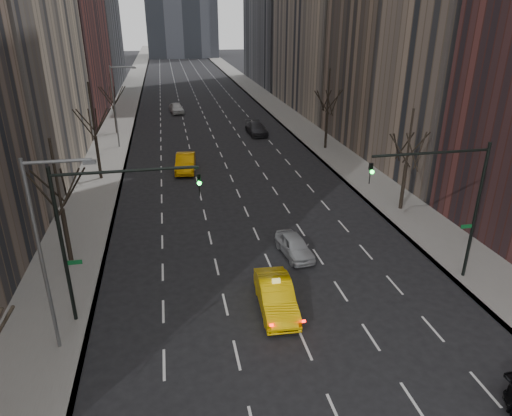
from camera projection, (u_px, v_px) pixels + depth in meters
sidewalk_left at (125, 107)px, 75.03m from camera, size 4.50×320.00×0.15m
sidewalk_right at (270, 102)px, 79.37m from camera, size 4.50×320.00×0.15m
tree_lw_b at (62, 209)px, 26.71m from camera, size 3.36×3.50×7.82m
tree_lw_c at (96, 137)px, 41.02m from camera, size 3.36×3.50×8.74m
tree_lw_d at (114, 106)px, 57.46m from camera, size 3.36×3.50×7.36m
tree_rw_b at (406, 165)px, 34.56m from camera, size 3.36×3.50×7.82m
tree_rw_c at (327, 114)px, 50.69m from camera, size 3.36×3.50×8.74m
traffic_mast_left at (97, 220)px, 21.10m from camera, size 6.69×0.39×8.00m
traffic_mast_right at (452, 192)px, 24.33m from camera, size 6.69×0.39×8.00m
streetlight_near at (47, 240)px, 18.94m from camera, size 2.83×0.22×9.00m
streetlight_far at (117, 99)px, 50.54m from camera, size 2.83×0.22×9.00m
taxi_sedan at (276, 296)px, 23.60m from camera, size 1.93×4.94×1.60m
silver_sedan_ahead at (294, 246)px, 29.02m from camera, size 2.03×4.06×1.33m
far_taxi at (186, 163)px, 44.64m from camera, size 2.32×5.29×1.69m
far_suv_grey at (257, 129)px, 58.28m from camera, size 2.39×5.35×1.52m
far_car_white at (176, 108)px, 70.86m from camera, size 2.44×4.80×1.57m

